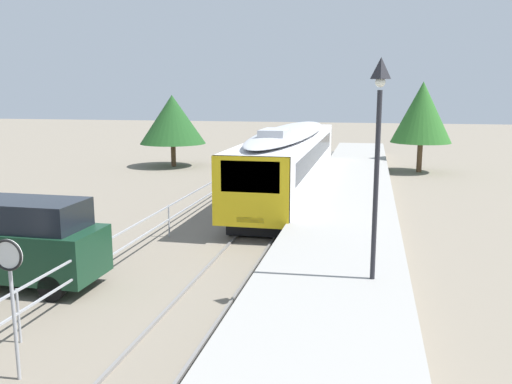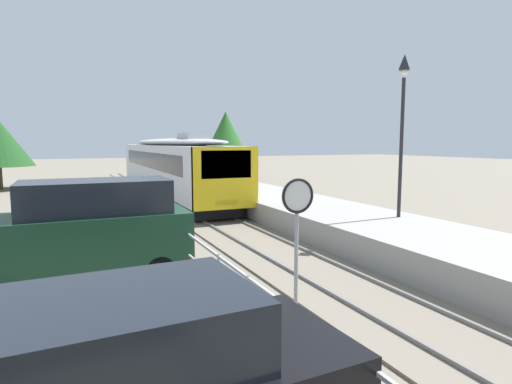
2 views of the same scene
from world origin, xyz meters
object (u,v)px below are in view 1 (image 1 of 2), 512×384
(commuter_train, at_px, (290,156))
(platform_lamp_mid_platform, at_px, (378,128))
(speed_limit_sign, at_px, (10,274))
(parked_van_dark_green, at_px, (18,242))

(commuter_train, height_order, platform_lamp_mid_platform, platform_lamp_mid_platform)
(speed_limit_sign, distance_m, parked_van_dark_green, 5.62)
(platform_lamp_mid_platform, bearing_deg, parked_van_dark_green, -179.31)
(commuter_train, xyz_separation_m, speed_limit_sign, (-2.35, -19.45, -0.02))
(platform_lamp_mid_platform, xyz_separation_m, speed_limit_sign, (-6.62, -4.68, -2.50))
(commuter_train, bearing_deg, parked_van_dark_green, -110.35)
(platform_lamp_mid_platform, height_order, speed_limit_sign, platform_lamp_mid_platform)
(speed_limit_sign, relative_size, parked_van_dark_green, 0.57)
(platform_lamp_mid_platform, distance_m, speed_limit_sign, 8.48)
(parked_van_dark_green, bearing_deg, platform_lamp_mid_platform, 0.69)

